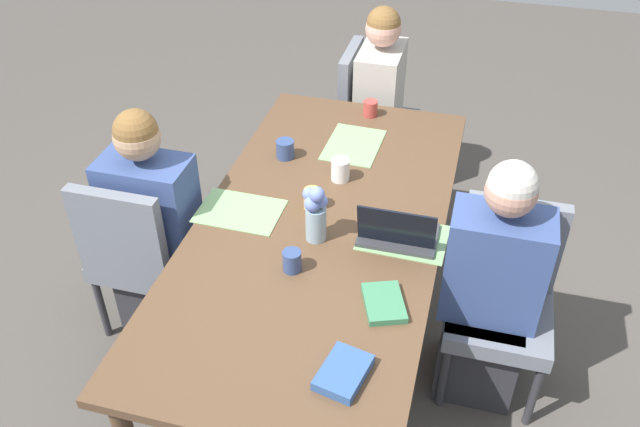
# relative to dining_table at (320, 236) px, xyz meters

# --- Properties ---
(ground_plane) EXTENTS (10.00, 10.00, 0.00)m
(ground_plane) POSITION_rel_dining_table_xyz_m (0.00, 0.00, -0.68)
(ground_plane) COLOR #4C4742
(dining_table) EXTENTS (2.16, 1.04, 0.75)m
(dining_table) POSITION_rel_dining_table_xyz_m (0.00, 0.00, 0.00)
(dining_table) COLOR brown
(dining_table) RESTS_ON ground_plane
(chair_far_left_near) EXTENTS (0.44, 0.44, 0.90)m
(chair_far_left_near) POSITION_rel_dining_table_xyz_m (-0.11, 0.84, -0.18)
(chair_far_left_near) COLOR slate
(chair_far_left_near) RESTS_ON ground_plane
(person_far_left_near) EXTENTS (0.36, 0.40, 1.19)m
(person_far_left_near) POSITION_rel_dining_table_xyz_m (-0.03, 0.78, -0.16)
(person_far_left_near) COLOR #2D2D33
(person_far_left_near) RESTS_ON ground_plane
(chair_head_right_left_mid) EXTENTS (0.44, 0.44, 0.90)m
(chair_head_right_left_mid) POSITION_rel_dining_table_xyz_m (1.43, 0.08, -0.18)
(chair_head_right_left_mid) COLOR slate
(chair_head_right_left_mid) RESTS_ON ground_plane
(person_head_right_left_mid) EXTENTS (0.40, 0.36, 1.19)m
(person_head_right_left_mid) POSITION_rel_dining_table_xyz_m (1.37, 0.01, -0.16)
(person_head_right_left_mid) COLOR #2D2D33
(person_head_right_left_mid) RESTS_ON ground_plane
(chair_near_left_far) EXTENTS (0.44, 0.44, 0.90)m
(chair_near_left_far) POSITION_rel_dining_table_xyz_m (0.05, -0.80, -0.18)
(chair_near_left_far) COLOR slate
(chair_near_left_far) RESTS_ON ground_plane
(person_near_left_far) EXTENTS (0.36, 0.40, 1.19)m
(person_near_left_far) POSITION_rel_dining_table_xyz_m (-0.02, -0.74, -0.16)
(person_near_left_far) COLOR #2D2D33
(person_near_left_far) RESTS_ON ground_plane
(flower_vase) EXTENTS (0.10, 0.11, 0.27)m
(flower_vase) POSITION_rel_dining_table_xyz_m (-0.10, -0.01, 0.21)
(flower_vase) COLOR #8EA8B7
(flower_vase) RESTS_ON dining_table
(placemat_far_left_near) EXTENTS (0.26, 0.36, 0.00)m
(placemat_far_left_near) POSITION_rel_dining_table_xyz_m (-0.01, 0.36, 0.07)
(placemat_far_left_near) COLOR #7FAD70
(placemat_far_left_near) RESTS_ON dining_table
(placemat_head_right_left_mid) EXTENTS (0.37, 0.27, 0.00)m
(placemat_head_right_left_mid) POSITION_rel_dining_table_xyz_m (0.64, 0.00, 0.07)
(placemat_head_right_left_mid) COLOR #7FAD70
(placemat_head_right_left_mid) RESTS_ON dining_table
(placemat_near_left_far) EXTENTS (0.27, 0.37, 0.00)m
(placemat_near_left_far) POSITION_rel_dining_table_xyz_m (-0.01, -0.36, 0.07)
(placemat_near_left_far) COLOR #7FAD70
(placemat_near_left_far) RESTS_ON dining_table
(laptop_near_left_far) EXTENTS (0.22, 0.32, 0.21)m
(laptop_near_left_far) POSITION_rel_dining_table_xyz_m (-0.04, -0.34, 0.12)
(laptop_near_left_far) COLOR #38383D
(laptop_near_left_far) RESTS_ON dining_table
(coffee_mug_near_left) EXTENTS (0.09, 0.09, 0.10)m
(coffee_mug_near_left) POSITION_rel_dining_table_xyz_m (0.34, -0.01, 0.12)
(coffee_mug_near_left) COLOR white
(coffee_mug_near_left) RESTS_ON dining_table
(coffee_mug_near_right) EXTENTS (0.08, 0.08, 0.08)m
(coffee_mug_near_right) POSITION_rel_dining_table_xyz_m (0.96, -0.02, 0.11)
(coffee_mug_near_right) COLOR #AD3D38
(coffee_mug_near_right) RESTS_ON dining_table
(coffee_mug_centre_left) EXTENTS (0.07, 0.07, 0.09)m
(coffee_mug_centre_left) POSITION_rel_dining_table_xyz_m (-0.31, 0.03, 0.12)
(coffee_mug_centre_left) COLOR #33477A
(coffee_mug_centre_left) RESTS_ON dining_table
(coffee_mug_centre_right) EXTENTS (0.08, 0.08, 0.09)m
(coffee_mug_centre_right) POSITION_rel_dining_table_xyz_m (0.10, 0.06, 0.12)
(coffee_mug_centre_right) COLOR #DBC64C
(coffee_mug_centre_right) RESTS_ON dining_table
(coffee_mug_far_left) EXTENTS (0.09, 0.09, 0.09)m
(coffee_mug_far_left) POSITION_rel_dining_table_xyz_m (0.45, 0.30, 0.12)
(coffee_mug_far_left) COLOR #33477A
(coffee_mug_far_left) RESTS_ON dining_table
(book_red_cover) EXTENTS (0.22, 0.18, 0.04)m
(book_red_cover) POSITION_rel_dining_table_xyz_m (-0.77, -0.28, 0.09)
(book_red_cover) COLOR #335693
(book_red_cover) RESTS_ON dining_table
(book_blue_cover) EXTENTS (0.24, 0.20, 0.03)m
(book_blue_cover) POSITION_rel_dining_table_xyz_m (-0.41, -0.35, 0.08)
(book_blue_cover) COLOR #3D7F56
(book_blue_cover) RESTS_ON dining_table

